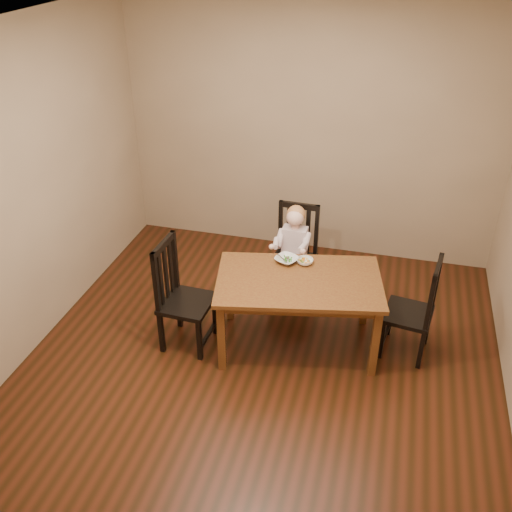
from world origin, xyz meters
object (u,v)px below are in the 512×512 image
(chair_child, at_px, (295,255))
(bowl_veg, at_px, (305,261))
(chair_right, at_px, (415,310))
(bowl_peas, at_px, (286,260))
(chair_left, at_px, (181,297))
(toddler, at_px, (294,245))
(dining_table, at_px, (299,287))

(chair_child, height_order, bowl_veg, chair_child)
(chair_right, bearing_deg, bowl_peas, 93.71)
(chair_left, bearing_deg, bowl_peas, 121.85)
(chair_right, height_order, toddler, chair_right)
(chair_right, distance_m, toddler, 1.30)
(dining_table, distance_m, toddler, 0.74)
(dining_table, xyz_separation_m, chair_child, (-0.18, 0.76, -0.15))
(chair_child, xyz_separation_m, bowl_peas, (0.02, -0.52, 0.25))
(toddler, height_order, bowl_peas, toddler)
(chair_left, xyz_separation_m, toddler, (0.80, 0.93, 0.12))
(dining_table, height_order, chair_right, chair_right)
(toddler, relative_size, bowl_peas, 2.78)
(dining_table, height_order, bowl_peas, bowl_peas)
(toddler, xyz_separation_m, bowl_peas, (0.02, -0.47, 0.12))
(chair_right, bearing_deg, toddler, 72.61)
(chair_right, xyz_separation_m, bowl_veg, (-0.98, 0.11, 0.26))
(chair_right, height_order, bowl_peas, chair_right)
(dining_table, xyz_separation_m, chair_right, (0.98, 0.15, -0.16))
(chair_left, xyz_separation_m, bowl_veg, (0.99, 0.47, 0.23))
(dining_table, relative_size, chair_child, 1.58)
(chair_right, bearing_deg, bowl_veg, 92.07)
(chair_child, relative_size, bowl_veg, 6.59)
(dining_table, relative_size, chair_right, 1.62)
(chair_right, distance_m, bowl_veg, 1.02)
(chair_left, bearing_deg, chair_right, 103.11)
(chair_left, bearing_deg, bowl_veg, 118.36)
(chair_left, distance_m, bowl_veg, 1.12)
(chair_right, bearing_deg, dining_table, 107.27)
(chair_left, distance_m, bowl_peas, 0.97)
(toddler, bearing_deg, dining_table, 106.27)
(bowl_veg, bearing_deg, chair_right, -6.62)
(chair_left, relative_size, chair_right, 1.08)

